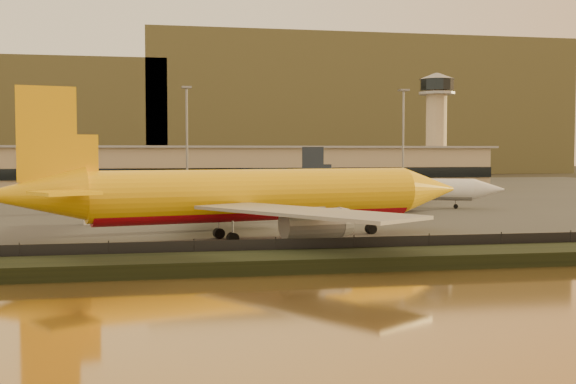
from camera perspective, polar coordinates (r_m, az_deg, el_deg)
The scene contains 12 objects.
ground at distance 85.21m, azimuth 1.51°, elevation -4.21°, with size 900.00×900.00×0.00m, color black.
embankment at distance 68.76m, azimuth 4.55°, elevation -5.40°, with size 320.00×7.00×1.40m, color black.
tarmac at distance 178.80m, azimuth -5.00°, elevation -0.34°, with size 320.00×220.00×0.20m, color #2D2D2D.
perimeter_fence at distance 72.50m, azimuth 3.71°, elevation -4.47°, with size 300.00×0.05×2.20m, color black.
terminal_building at distance 208.19m, azimuth -9.84°, elevation 1.81°, with size 202.00×25.00×12.60m.
control_tower at distance 231.25m, azimuth 11.64°, elevation 5.74°, with size 11.20×11.20×35.50m.
apron_light_masts at distance 161.06m, azimuth 1.04°, elevation 4.85°, with size 152.20×12.20×25.40m.
distant_hills at distance 423.07m, azimuth -11.22°, elevation 5.85°, with size 470.00×160.00×70.00m.
dhl_cargo_jet at distance 88.23m, azimuth -2.99°, elevation -0.34°, with size 59.62×57.43×17.92m.
white_narrowbody_jet at distance 141.62m, azimuth 8.43°, elevation 0.20°, with size 39.22×37.05×11.83m.
gse_vehicle_yellow at distance 114.59m, azimuth 2.85°, elevation -1.72°, with size 4.44×2.00×2.00m, color yellow.
gse_vehicle_white at distance 111.36m, azimuth -14.72°, elevation -1.97°, with size 4.41×1.98×1.98m, color white.
Camera 1 is at (-18.04, -82.56, 10.89)m, focal length 45.00 mm.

